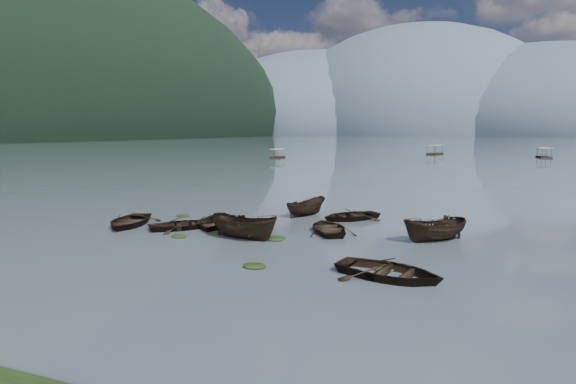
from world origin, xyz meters
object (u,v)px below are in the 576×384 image
(pontoon_centre, at_px, (435,154))
(pontoon_left, at_px, (278,158))
(rowboat_0, at_px, (129,225))
(rowboat_3, at_px, (328,232))

(pontoon_centre, bearing_deg, pontoon_left, -119.34)
(rowboat_0, height_order, rowboat_3, rowboat_0)
(rowboat_0, height_order, pontoon_centre, pontoon_centre)
(rowboat_3, height_order, pontoon_left, pontoon_left)
(rowboat_0, relative_size, pontoon_centre, 0.74)
(rowboat_0, bearing_deg, pontoon_left, 87.39)
(rowboat_0, relative_size, rowboat_3, 1.12)
(rowboat_0, bearing_deg, pontoon_centre, 65.03)
(rowboat_3, height_order, pontoon_centre, pontoon_centre)
(rowboat_0, distance_m, rowboat_3, 13.78)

